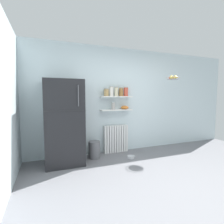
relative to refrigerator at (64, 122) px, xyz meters
The scene contains 16 objects.
ground_plane 1.97m from the refrigerator, 40.23° to the right, with size 7.04×7.04×0.00m, color slate.
back_wall 1.48m from the refrigerator, 16.58° to the left, with size 7.04×0.10×2.60m, color silver.
refrigerator is the anchor object (origin of this frame).
radiator 1.41m from the refrigerator, 12.07° to the left, with size 0.62×0.12×0.68m.
wall_shelf_lower 1.32m from the refrigerator, 10.78° to the left, with size 0.79×0.22×0.03m, color white.
wall_shelf_upper 1.41m from the refrigerator, 10.78° to the left, with size 0.79×0.22×0.03m, color white.
storage_jar_0 1.22m from the refrigerator, 13.42° to the left, with size 0.11×0.11×0.18m.
storage_jar_1 1.35m from the refrigerator, 11.96° to the left, with size 0.10×0.10×0.23m.
storage_jar_2 1.46m from the refrigerator, 10.78° to the left, with size 0.09×0.09×0.23m.
storage_jar_3 1.57m from the refrigerator, ahead, with size 0.10×0.10×0.21m.
storage_jar_4 1.69m from the refrigerator, ahead, with size 0.11×0.11×0.23m.
vase 1.26m from the refrigerator, 11.50° to the left, with size 0.08×0.08×0.17m, color #B2ADA8.
shelf_bowl 1.55m from the refrigerator, ahead, with size 0.20×0.20×0.09m, color orange.
trash_bin 0.95m from the refrigerator, ahead, with size 0.26×0.26×0.39m, color slate.
pet_food_bowl 1.69m from the refrigerator, ahead, with size 0.17×0.17×0.05m, color #B7B7BC.
hanging_fruit_basket 2.79m from the refrigerator, ahead, with size 0.35×0.35×0.10m.
Camera 1 is at (-1.70, -1.99, 1.39)m, focal length 27.53 mm.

